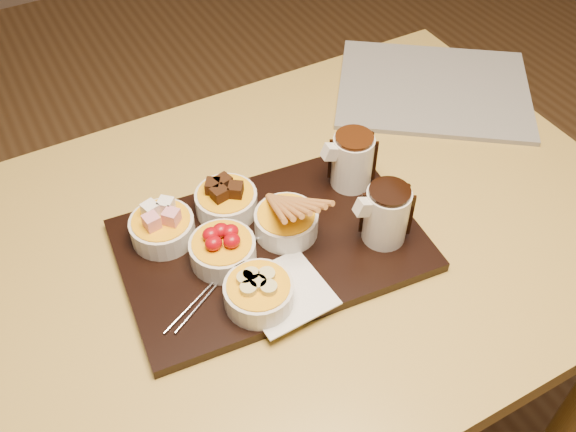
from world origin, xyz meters
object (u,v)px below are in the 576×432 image
serving_board (271,245)px  pitcher_milk_chocolate (352,161)px  dining_table (278,276)px  newspaper (434,89)px  bowl_strawberries (223,251)px  pitcher_dark_chocolate (386,215)px

serving_board → pitcher_milk_chocolate: size_ratio=4.91×
dining_table → newspaper: (0.47, 0.20, 0.10)m
bowl_strawberries → pitcher_milk_chocolate: size_ratio=1.07×
dining_table → bowl_strawberries: (-0.10, -0.01, 0.14)m
serving_board → bowl_strawberries: bearing=-176.4°
bowl_strawberries → dining_table: bearing=8.5°
pitcher_dark_chocolate → newspaper: size_ratio=0.25×
bowl_strawberries → pitcher_milk_chocolate: pitcher_milk_chocolate is taller
pitcher_milk_chocolate → serving_board: bearing=-158.2°
pitcher_dark_chocolate → bowl_strawberries: bearing=167.3°
bowl_strawberries → newspaper: bearing=20.6°
bowl_strawberries → pitcher_dark_chocolate: 0.25m
bowl_strawberries → newspaper: bowl_strawberries is taller
pitcher_dark_chocolate → pitcher_milk_chocolate: 0.13m
serving_board → pitcher_milk_chocolate: (0.18, 0.05, 0.06)m
serving_board → bowl_strawberries: (-0.08, 0.00, 0.03)m
pitcher_dark_chocolate → newspaper: (0.33, 0.29, -0.06)m
bowl_strawberries → newspaper: size_ratio=0.26×
bowl_strawberries → pitcher_dark_chocolate: pitcher_dark_chocolate is taller
bowl_strawberries → pitcher_dark_chocolate: bearing=-17.9°
dining_table → newspaper: bearing=23.0°
serving_board → dining_table: bearing=46.9°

